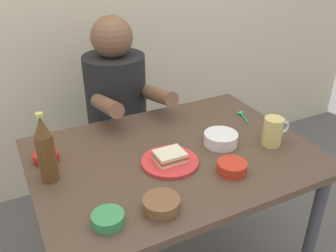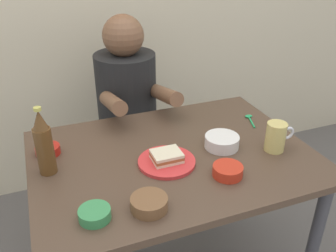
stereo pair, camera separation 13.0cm
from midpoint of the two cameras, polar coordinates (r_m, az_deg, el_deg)
The scene contains 13 objects.
dining_table at distance 1.50m, azimuth -1.63°, elevation -7.40°, with size 1.10×0.80×0.74m.
stool at distance 2.15m, azimuth -9.19°, elevation -5.18°, with size 0.34×0.34×0.45m.
person_seated at distance 1.95m, azimuth -10.02°, elevation 4.96°, with size 0.33×0.56×0.72m.
plate_orange at distance 1.38m, azimuth -2.42°, elevation -5.71°, with size 0.22×0.22×0.01m, color red.
sandwich at distance 1.37m, azimuth -2.44°, elevation -4.85°, with size 0.11×0.09×0.04m.
beer_mug at distance 1.52m, azimuth 13.90°, elevation -0.88°, with size 0.13×0.08×0.12m.
beer_bottle at distance 1.33m, azimuth -21.39°, elevation -3.71°, with size 0.06×0.06×0.26m.
sauce_bowl_chili at distance 1.34m, azimuth 7.30°, elevation -6.45°, with size 0.11×0.11×0.04m.
condiment_bowl_brown at distance 1.17m, azimuth -4.33°, elevation -12.22°, with size 0.12×0.12×0.04m.
dip_bowl_green at distance 1.15m, azimuth -12.75°, elevation -14.12°, with size 0.10×0.10×0.03m.
rice_bowl_white at distance 1.50m, azimuth 5.87°, elevation -2.00°, with size 0.14×0.14×0.05m.
sambal_bowl_red at distance 1.49m, azimuth -21.06°, elevation -4.54°, with size 0.10×0.10×0.03m.
spoon at distance 1.76m, azimuth 9.58°, elevation 1.69°, with size 0.06×0.12×0.01m.
Camera 1 is at (-0.57, -1.08, 1.52)m, focal length 38.72 mm.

